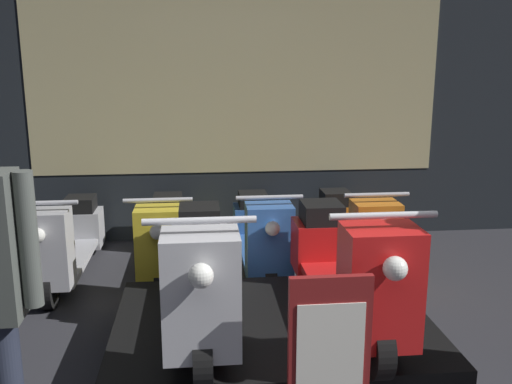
{
  "coord_description": "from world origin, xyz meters",
  "views": [
    {
      "loc": [
        -0.4,
        -1.81,
        1.82
      ],
      "look_at": [
        0.01,
        2.13,
        0.9
      ],
      "focal_mm": 40.0,
      "sensor_mm": 36.0,
      "label": 1
    }
  ],
  "objects": [
    {
      "name": "shop_wall_back",
      "position": [
        0.0,
        3.94,
        1.6
      ],
      "size": [
        7.37,
        0.09,
        3.2
      ],
      "color": "#23282D",
      "rests_on": "ground_plane"
    },
    {
      "name": "display_platform",
      "position": [
        0.02,
        1.29,
        0.16
      ],
      "size": [
        1.87,
        1.36,
        0.31
      ],
      "color": "black",
      "rests_on": "ground_plane"
    },
    {
      "name": "scooter_display_left",
      "position": [
        -0.4,
        1.26,
        0.63
      ],
      "size": [
        0.51,
        1.72,
        0.83
      ],
      "color": "black",
      "rests_on": "display_platform"
    },
    {
      "name": "scooter_display_right",
      "position": [
        0.45,
        1.26,
        0.63
      ],
      "size": [
        0.51,
        1.72,
        0.83
      ],
      "color": "black",
      "rests_on": "display_platform"
    },
    {
      "name": "scooter_backrow_0",
      "position": [
        -1.53,
        2.94,
        0.32
      ],
      "size": [
        0.51,
        1.72,
        0.83
      ],
      "color": "black",
      "rests_on": "ground_plane"
    },
    {
      "name": "scooter_backrow_1",
      "position": [
        -0.7,
        2.94,
        0.32
      ],
      "size": [
        0.51,
        1.72,
        0.83
      ],
      "color": "black",
      "rests_on": "ground_plane"
    },
    {
      "name": "scooter_backrow_2",
      "position": [
        0.13,
        2.94,
        0.32
      ],
      "size": [
        0.51,
        1.72,
        0.83
      ],
      "color": "black",
      "rests_on": "ground_plane"
    },
    {
      "name": "scooter_backrow_3",
      "position": [
        0.96,
        2.94,
        0.32
      ],
      "size": [
        0.51,
        1.72,
        0.83
      ],
      "color": "black",
      "rests_on": "ground_plane"
    },
    {
      "name": "price_sign_board",
      "position": [
        0.15,
        0.39,
        0.47
      ],
      "size": [
        0.36,
        0.04,
        0.93
      ],
      "color": "maroon",
      "rests_on": "ground_plane"
    }
  ]
}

